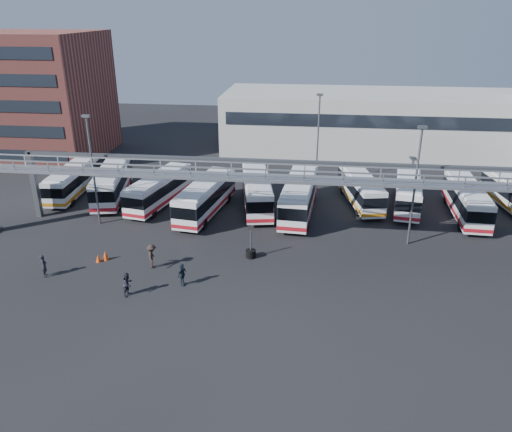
# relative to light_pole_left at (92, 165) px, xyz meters

# --- Properties ---
(ground) EXTENTS (140.00, 140.00, 0.00)m
(ground) POSITION_rel_light_pole_left_xyz_m (16.00, -8.00, -5.73)
(ground) COLOR black
(ground) RESTS_ON ground
(gantry) EXTENTS (51.40, 5.15, 7.10)m
(gantry) POSITION_rel_light_pole_left_xyz_m (16.00, -2.13, -0.22)
(gantry) COLOR gray
(gantry) RESTS_ON ground
(apartment_building) EXTENTS (18.00, 15.00, 16.00)m
(apartment_building) POSITION_rel_light_pole_left_xyz_m (-18.00, 22.00, 2.27)
(apartment_building) COLOR brown
(apartment_building) RESTS_ON ground
(warehouse) EXTENTS (42.00, 14.00, 8.00)m
(warehouse) POSITION_rel_light_pole_left_xyz_m (28.00, 30.00, -1.73)
(warehouse) COLOR #9E9E99
(warehouse) RESTS_ON ground
(light_pole_left) EXTENTS (0.70, 0.35, 10.21)m
(light_pole_left) POSITION_rel_light_pole_left_xyz_m (0.00, 0.00, 0.00)
(light_pole_left) COLOR #4C4F54
(light_pole_left) RESTS_ON ground
(light_pole_mid) EXTENTS (0.70, 0.35, 10.21)m
(light_pole_mid) POSITION_rel_light_pole_left_xyz_m (28.00, -1.00, 0.00)
(light_pole_mid) COLOR #4C4F54
(light_pole_mid) RESTS_ON ground
(light_pole_back) EXTENTS (0.70, 0.35, 10.21)m
(light_pole_back) POSITION_rel_light_pole_left_xyz_m (20.00, 14.00, 0.00)
(light_pole_back) COLOR #4C4F54
(light_pole_back) RESTS_ON ground
(bus_0) EXTENTS (3.06, 10.33, 3.10)m
(bus_0) POSITION_rel_light_pole_left_xyz_m (-5.90, 7.13, -4.01)
(bus_0) COLOR silver
(bus_0) RESTS_ON ground
(bus_1) EXTENTS (4.78, 11.42, 3.38)m
(bus_1) POSITION_rel_light_pole_left_xyz_m (-1.27, 6.66, -3.86)
(bus_1) COLOR silver
(bus_1) RESTS_ON ground
(bus_2) EXTENTS (4.42, 10.65, 3.15)m
(bus_2) POSITION_rel_light_pole_left_xyz_m (4.21, 5.40, -3.98)
(bus_2) COLOR silver
(bus_2) RESTS_ON ground
(bus_3) EXTENTS (4.13, 11.16, 3.31)m
(bus_3) POSITION_rel_light_pole_left_xyz_m (9.41, 3.58, -3.90)
(bus_3) COLOR silver
(bus_3) RESTS_ON ground
(bus_4) EXTENTS (4.46, 11.21, 3.32)m
(bus_4) POSITION_rel_light_pole_left_xyz_m (14.14, 5.83, -3.89)
(bus_4) COLOR silver
(bus_4) RESTS_ON ground
(bus_5) EXTENTS (3.46, 11.60, 3.48)m
(bus_5) POSITION_rel_light_pole_left_xyz_m (18.42, 4.58, -3.80)
(bus_5) COLOR silver
(bus_5) RESTS_ON ground
(bus_6) EXTENTS (4.32, 10.44, 3.09)m
(bus_6) POSITION_rel_light_pole_left_xyz_m (24.54, 8.17, -4.02)
(bus_6) COLOR silver
(bus_6) RESTS_ON ground
(bus_7) EXTENTS (3.88, 10.49, 3.11)m
(bus_7) POSITION_rel_light_pole_left_xyz_m (29.18, 7.71, -4.01)
(bus_7) COLOR silver
(bus_7) RESTS_ON ground
(bus_8) EXTENTS (2.82, 10.69, 3.22)m
(bus_8) POSITION_rel_light_pole_left_xyz_m (34.36, 5.87, -3.94)
(bus_8) COLOR silver
(bus_8) RESTS_ON ground
(pedestrian_a) EXTENTS (0.63, 0.76, 1.79)m
(pedestrian_a) POSITION_rel_light_pole_left_xyz_m (0.01, -10.05, -4.83)
(pedestrian_a) COLOR black
(pedestrian_a) RESTS_ON ground
(pedestrian_b) EXTENTS (0.88, 1.00, 1.75)m
(pedestrian_b) POSITION_rel_light_pole_left_xyz_m (7.19, -11.85, -4.85)
(pedestrian_b) COLOR #23212E
(pedestrian_b) RESTS_ON ground
(pedestrian_c) EXTENTS (1.02, 1.41, 1.97)m
(pedestrian_c) POSITION_rel_light_pole_left_xyz_m (7.63, -7.77, -4.74)
(pedestrian_c) COLOR black
(pedestrian_c) RESTS_ON ground
(pedestrian_d) EXTENTS (0.74, 1.10, 1.74)m
(pedestrian_d) POSITION_rel_light_pole_left_xyz_m (10.60, -10.08, -4.86)
(pedestrian_d) COLOR #1A232F
(pedestrian_d) RESTS_ON ground
(cone_left) EXTENTS (0.49, 0.49, 0.63)m
(cone_left) POSITION_rel_light_pole_left_xyz_m (3.01, -7.36, -5.41)
(cone_left) COLOR #EE460D
(cone_left) RESTS_ON ground
(cone_right) EXTENTS (0.64, 0.64, 0.79)m
(cone_right) POSITION_rel_light_pole_left_xyz_m (3.46, -6.96, -5.33)
(cone_right) COLOR #EE460D
(cone_right) RESTS_ON ground
(tire_stack) EXTENTS (0.82, 0.82, 2.34)m
(tire_stack) POSITION_rel_light_pole_left_xyz_m (14.97, -5.13, -5.33)
(tire_stack) COLOR black
(tire_stack) RESTS_ON ground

